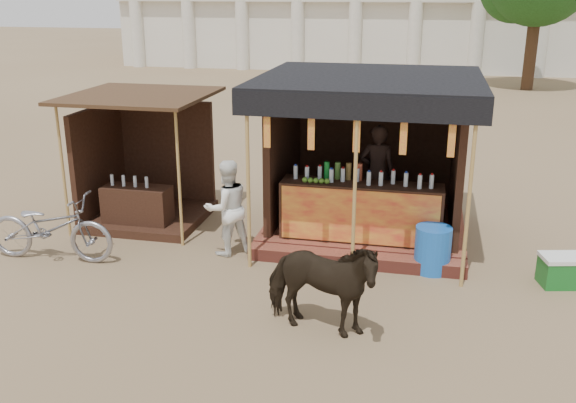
% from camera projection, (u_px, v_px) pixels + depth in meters
% --- Properties ---
extents(ground, '(120.00, 120.00, 0.00)m').
position_uv_depth(ground, '(262.00, 318.00, 8.46)').
color(ground, '#846B4C').
rests_on(ground, ground).
extents(main_stall, '(3.60, 3.61, 2.78)m').
position_uv_depth(main_stall, '(367.00, 178.00, 11.04)').
color(main_stall, brown).
rests_on(main_stall, ground).
extents(secondary_stall, '(2.40, 2.40, 2.38)m').
position_uv_depth(secondary_stall, '(140.00, 175.00, 11.84)').
color(secondary_stall, '#381F14').
rests_on(secondary_stall, ground).
extents(cow, '(1.64, 0.96, 1.30)m').
position_uv_depth(cow, '(320.00, 286.00, 7.89)').
color(cow, black).
rests_on(cow, ground).
extents(motorbike, '(2.11, 0.83, 1.09)m').
position_uv_depth(motorbike, '(50.00, 227.00, 10.12)').
color(motorbike, gray).
rests_on(motorbike, ground).
extents(bystander, '(0.97, 0.95, 1.57)m').
position_uv_depth(bystander, '(227.00, 208.00, 10.29)').
color(bystander, white).
rests_on(bystander, ground).
extents(blue_barrel, '(0.59, 0.59, 0.72)m').
position_uv_depth(blue_barrel, '(433.00, 249.00, 9.75)').
color(blue_barrel, blue).
rests_on(blue_barrel, ground).
extents(cooler, '(0.72, 0.57, 0.46)m').
position_uv_depth(cooler, '(563.00, 270.00, 9.32)').
color(cooler, '#176721').
rests_on(cooler, ground).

